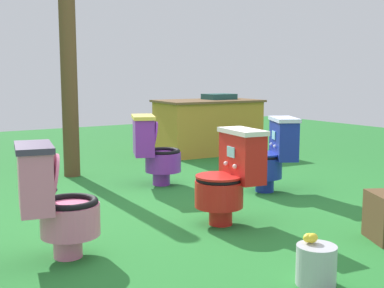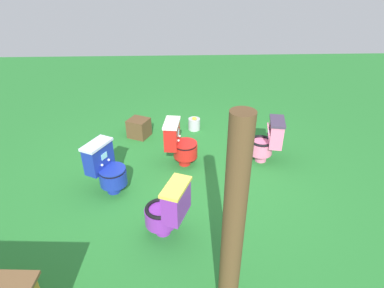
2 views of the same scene
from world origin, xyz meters
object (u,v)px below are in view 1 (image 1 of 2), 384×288
Objects in this scene: toilet_pink at (54,200)px; wooden_post at (69,89)px; toilet_blue at (272,154)px; toilet_red at (230,176)px; lemon_bucket at (316,264)px; vendor_table at (208,126)px; toilet_purple at (154,149)px.

wooden_post is (0.94, 2.44, 0.61)m from toilet_pink.
wooden_post is (-1.41, 1.78, 0.61)m from toilet_blue.
toilet_blue is 0.37× the size of wooden_post.
toilet_red is 1.23m from lemon_bucket.
toilet_pink is (-2.34, -0.66, 0.00)m from toilet_blue.
toilet_blue is 2.44m from toilet_pink.
vendor_table reaches higher than toilet_blue.
wooden_post reaches higher than toilet_red.
vendor_table reaches higher than lemon_bucket.
toilet_blue is 0.48× the size of vendor_table.
toilet_pink is at bearing 98.77° from toilet_red.
lemon_bucket is (0.14, -3.58, -0.86)m from wooden_post.
toilet_red is at bearing 150.04° from toilet_blue.
toilet_purple is (1.50, 1.52, 0.00)m from toilet_pink.
toilet_pink is at bearing 133.09° from toilet_blue.
wooden_post is 3.69m from lemon_bucket.
toilet_red is (-0.98, -0.63, 0.00)m from toilet_blue.
toilet_red is 2.52m from wooden_post.
wooden_post is at bearing 65.64° from toilet_blue.
toilet_blue is at bearing -51.65° from wooden_post.
toilet_purple is at bearing -138.32° from vendor_table.
wooden_post is at bearing 17.40° from toilet_red.
toilet_purple reaches higher than lemon_bucket.
vendor_table is 0.77× the size of wooden_post.
wooden_post is at bearing -165.56° from vendor_table.
toilet_pink is 4.38m from vendor_table.
toilet_blue reaches higher than lemon_bucket.
vendor_table reaches higher than toilet_red.
toilet_purple is at bearing -58.43° from wooden_post.
toilet_purple is at bearing 71.67° from toilet_blue.
toilet_purple is 0.48× the size of vendor_table.
wooden_post reaches higher than toilet_pink.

